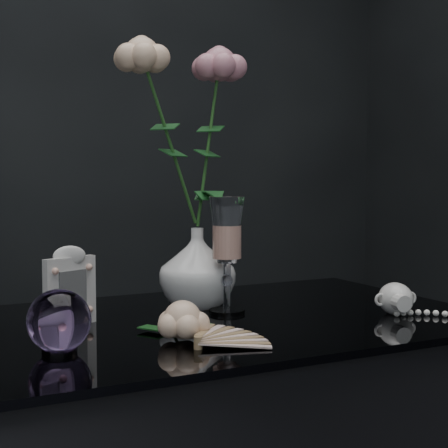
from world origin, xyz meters
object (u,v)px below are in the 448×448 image
wine_glass (227,255)px  picture_frame (70,286)px  vase (197,268)px  loose_rose (182,320)px  paperweight (59,321)px  pearl_jar (396,297)px

wine_glass → picture_frame: wine_glass is taller
vase → picture_frame: bearing=-169.3°
vase → loose_rose: (-0.13, -0.22, -0.04)m
picture_frame → loose_rose: bearing=-75.7°
vase → picture_frame: 0.26m
vase → picture_frame: vase is taller
picture_frame → vase: bearing=-10.4°
wine_glass → loose_rose: size_ratio=1.19×
wine_glass → paperweight: 0.36m
vase → wine_glass: wine_glass is taller
vase → wine_glass: bearing=-71.2°
wine_glass → pearl_jar: bearing=-28.7°
paperweight → pearl_jar: 0.60m
wine_glass → vase: bearing=108.8°
picture_frame → pearl_jar: size_ratio=0.63×
wine_glass → pearl_jar: wine_glass is taller
paperweight → loose_rose: size_ratio=0.51×
paperweight → picture_frame: bearing=70.7°
pearl_jar → vase: bearing=154.9°
pearl_jar → picture_frame: bearing=174.5°
vase → pearl_jar: size_ratio=0.71×
wine_glass → loose_rose: 0.23m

